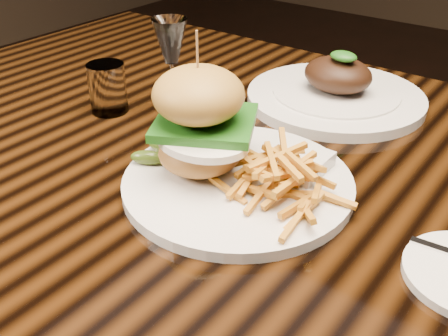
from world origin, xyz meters
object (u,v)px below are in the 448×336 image
Objects in this scene: dining_table at (293,209)px; far_dish at (336,92)px; burger_plate at (230,152)px; wine_glass at (171,45)px.

far_dish reaches higher than dining_table.
burger_plate is 0.27m from wine_glass.
wine_glass is at bearing 172.09° from dining_table.
burger_plate is at bearing -31.82° from wine_glass.
burger_plate is (-0.05, -0.10, 0.13)m from dining_table.
dining_table is at bearing -7.91° from wine_glass.
wine_glass is (-0.22, 0.14, 0.06)m from burger_plate.
wine_glass is 0.50× the size of far_dish.
burger_plate is 1.94× the size of wine_glass.
burger_plate is at bearing -114.54° from dining_table.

